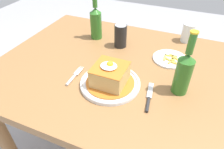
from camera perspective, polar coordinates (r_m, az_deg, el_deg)
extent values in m
cube|color=olive|center=(0.97, 4.60, 0.73)|extent=(1.27, 0.90, 0.04)
cylinder|color=olive|center=(1.29, -27.84, -16.04)|extent=(0.07, 0.07, 0.70)
cylinder|color=olive|center=(1.66, -10.17, 2.20)|extent=(0.07, 0.07, 0.70)
cylinder|color=white|center=(0.86, -0.52, -2.60)|extent=(0.25, 0.25, 0.01)
torus|color=white|center=(0.85, -0.52, -2.22)|extent=(0.25, 0.25, 0.01)
cylinder|color=#C66B23|center=(0.85, -0.52, -2.19)|extent=(0.21, 0.21, 0.01)
cube|color=tan|center=(0.83, -0.54, -0.05)|extent=(0.13, 0.13, 0.08)
cube|color=#C66B23|center=(0.80, -0.55, 2.13)|extent=(0.13, 0.14, 0.00)
ellipsoid|color=white|center=(0.80, -0.94, 2.44)|extent=(0.07, 0.06, 0.01)
sphere|color=yellow|center=(0.80, -0.56, 2.80)|extent=(0.03, 0.03, 0.03)
cylinder|color=silver|center=(0.89, -11.44, -1.46)|extent=(0.01, 0.08, 0.01)
cube|color=silver|center=(0.94, -9.48, 0.88)|extent=(0.02, 0.05, 0.00)
cylinder|color=silver|center=(0.95, -8.34, 1.63)|extent=(0.00, 0.03, 0.00)
cylinder|color=silver|center=(0.95, -8.76, 1.73)|extent=(0.00, 0.03, 0.00)
cylinder|color=silver|center=(0.96, -9.18, 1.83)|extent=(0.00, 0.03, 0.00)
cylinder|color=#262628|center=(0.78, 10.04, -8.31)|extent=(0.02, 0.08, 0.01)
cube|color=silver|center=(0.84, 10.71, -4.34)|extent=(0.03, 0.09, 0.00)
cylinder|color=black|center=(1.10, 2.41, 10.77)|extent=(0.07, 0.07, 0.12)
cylinder|color=silver|center=(1.07, 2.50, 13.72)|extent=(0.06, 0.06, 0.00)
cylinder|color=#2D6B23|center=(0.83, 19.19, -0.54)|extent=(0.06, 0.06, 0.15)
cone|color=#2D6B23|center=(0.78, 20.49, 4.45)|extent=(0.06, 0.06, 0.03)
cylinder|color=#2D6B23|center=(0.75, 21.45, 8.11)|extent=(0.03, 0.03, 0.08)
cylinder|color=gold|center=(0.74, 22.22, 10.99)|extent=(0.03, 0.03, 0.01)
cylinder|color=#2D6B23|center=(1.18, -4.50, 13.54)|extent=(0.06, 0.06, 0.15)
cone|color=#2D6B23|center=(1.15, -4.71, 17.48)|extent=(0.06, 0.06, 0.03)
cylinder|color=#2D6B23|center=(1.13, -4.87, 20.23)|extent=(0.03, 0.03, 0.08)
cylinder|color=#3F2314|center=(1.24, 20.35, 10.00)|extent=(0.06, 0.06, 0.06)
cylinder|color=silver|center=(1.23, 20.59, 10.96)|extent=(0.07, 0.07, 0.10)
cylinder|color=white|center=(1.05, 15.97, 4.26)|extent=(0.17, 0.17, 0.01)
cube|color=#EAC64C|center=(1.03, 17.06, 3.69)|extent=(0.04, 0.05, 0.01)
cube|color=#EAC64C|center=(1.02, 16.06, 3.77)|extent=(0.05, 0.04, 0.01)
cube|color=#EAC64C|center=(1.06, 16.18, 5.08)|extent=(0.06, 0.02, 0.01)
cube|color=#EAC64C|center=(1.06, 17.04, 4.74)|extent=(0.05, 0.04, 0.01)
cube|color=#EAC64C|center=(1.04, 14.61, 4.68)|extent=(0.01, 0.05, 0.01)
cube|color=#EAC64C|center=(1.02, 16.24, 3.71)|extent=(0.02, 0.06, 0.01)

